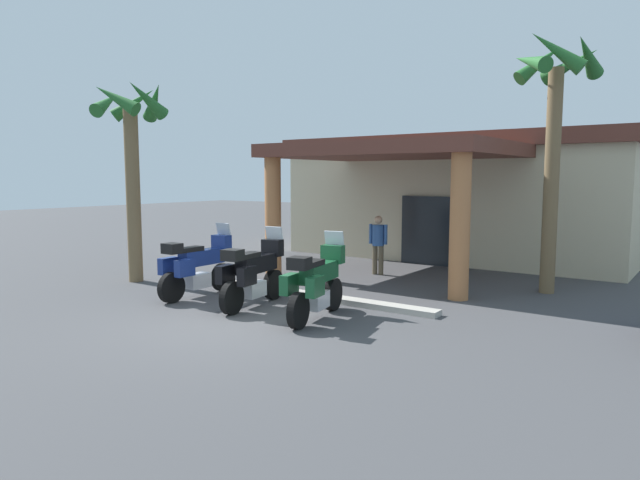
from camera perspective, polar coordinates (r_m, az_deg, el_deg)
name	(u,v)px	position (r m, az deg, el deg)	size (l,w,h in m)	color
ground_plane	(235,323)	(10.63, -8.58, -8.29)	(80.00, 80.00, 0.00)	#424244
motel_building	(460,195)	(19.69, 13.90, 4.41)	(11.33, 10.10, 3.99)	beige
motorcycle_blue	(197,266)	(12.92, -12.30, -2.59)	(0.71, 2.21, 1.61)	black
motorcycle_black	(253,274)	(11.74, -6.80, -3.38)	(0.81, 2.21, 1.61)	black
motorcycle_green	(316,283)	(10.63, -0.39, -4.35)	(0.87, 2.20, 1.61)	black
pedestrian	(378,241)	(15.59, 5.88, -0.09)	(0.53, 0.32, 1.62)	brown
palm_tree_near_portico	(555,110)	(14.03, 22.58, 12.05)	(1.96, 2.09, 5.89)	brown
palm_tree_roadside	(132,141)	(15.18, -18.40, 9.48)	(1.85, 1.94, 5.10)	brown
curb_strip	(293,293)	(12.89, -2.71, -5.35)	(7.03, 0.36, 0.12)	#ADA89E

